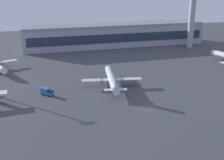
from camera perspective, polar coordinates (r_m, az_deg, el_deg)
The scene contains 5 objects.
ground_plane at distance 112.46m, azimuth 6.83°, elevation -5.53°, with size 416.00×416.00×0.00m, color #424449.
terminal_building at distance 220.84m, azimuth 0.69°, elevation 8.87°, with size 135.71×22.40×16.40m.
control_tower at distance 220.33m, azimuth 15.53°, elevation 12.71°, with size 8.00×8.00×44.22m.
airplane_terminal_side at distance 133.60m, azimuth -0.06°, elevation 0.19°, with size 27.76×35.51×9.13m.
catering_truck at distance 126.69m, azimuth -12.72°, elevation -2.25°, with size 5.57×5.74×3.05m.
Camera 1 is at (-41.09, -94.05, 45.99)m, focal length 46.42 mm.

